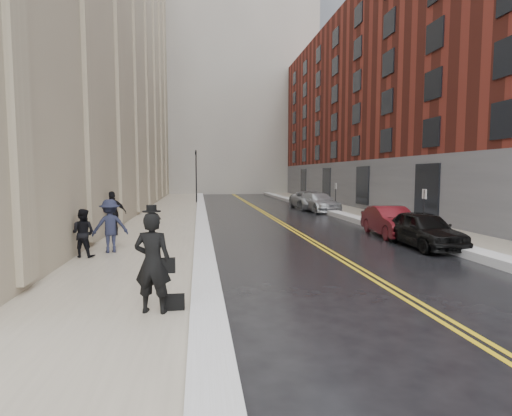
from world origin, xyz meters
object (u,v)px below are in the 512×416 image
object	(u,v)px
car_silver_near	(318,202)
pedestrian_main	(153,263)
pedestrian_b	(110,226)
pedestrian_c	(113,213)
pedestrian_a	(83,233)
car_black	(424,229)
car_silver_far	(311,200)
car_maroon	(390,221)

from	to	relation	value
car_silver_near	pedestrian_main	world-z (taller)	pedestrian_main
pedestrian_b	pedestrian_c	bearing A→B (deg)	-97.35
pedestrian_a	pedestrian_b	distance (m)	1.01
car_black	car_silver_far	bearing A→B (deg)	89.72
car_silver_far	pedestrian_c	size ratio (longest dim) A/B	2.73
car_maroon	pedestrian_a	bearing A→B (deg)	-159.46
car_silver_near	pedestrian_a	size ratio (longest dim) A/B	3.13
car_black	car_maroon	bearing A→B (deg)	89.99
car_black	pedestrian_c	xyz separation A→B (m)	(-12.69, 3.97, 0.43)
car_black	pedestrian_a	xyz separation A→B (m)	(-12.69, -0.77, 0.24)
car_black	car_maroon	world-z (taller)	car_black
car_silver_near	pedestrian_main	bearing A→B (deg)	-122.67
pedestrian_a	pedestrian_c	bearing A→B (deg)	-76.04
car_silver_far	pedestrian_b	world-z (taller)	pedestrian_b
car_black	car_maroon	xyz separation A→B (m)	(0.04, 2.86, -0.02)
car_black	car_silver_near	bearing A→B (deg)	89.58
pedestrian_c	pedestrian_b	bearing A→B (deg)	77.91
car_black	car_maroon	size ratio (longest dim) A/B	1.00
car_maroon	pedestrian_c	distance (m)	12.78
car_maroon	pedestrian_a	world-z (taller)	pedestrian_a
pedestrian_main	car_silver_near	bearing A→B (deg)	-102.03
car_silver_near	car_silver_far	distance (m)	2.13
pedestrian_main	car_black	bearing A→B (deg)	-133.19
pedestrian_main	pedestrian_c	bearing A→B (deg)	-61.83
car_black	pedestrian_a	distance (m)	12.71
car_maroon	pedestrian_b	world-z (taller)	pedestrian_b
car_maroon	pedestrian_c	bearing A→B (deg)	179.65
car_maroon	pedestrian_a	distance (m)	13.23
car_maroon	pedestrian_c	xyz separation A→B (m)	(-12.73, 1.11, 0.45)
car_black	car_silver_far	distance (m)	17.38
car_silver_far	car_silver_near	bearing A→B (deg)	-90.73
car_silver_near	pedestrian_b	distance (m)	19.63
car_silver_near	car_silver_far	xyz separation A→B (m)	(0.00, 2.13, 0.02)
pedestrian_main	pedestrian_a	world-z (taller)	pedestrian_main
car_silver_far	pedestrian_a	world-z (taller)	pedestrian_a
car_silver_far	pedestrian_main	bearing A→B (deg)	-113.53
car_silver_far	pedestrian_main	xyz separation A→B (m)	(-10.08, -23.98, 0.41)
car_maroon	pedestrian_b	xyz separation A→B (m)	(-12.00, -2.93, 0.39)
pedestrian_a	car_maroon	bearing A→B (deg)	-150.14
car_silver_far	pedestrian_c	xyz separation A→B (m)	(-13.00, -13.40, 0.39)
pedestrian_b	car_silver_near	bearing A→B (deg)	-146.26
pedestrian_c	pedestrian_a	bearing A→B (deg)	67.70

